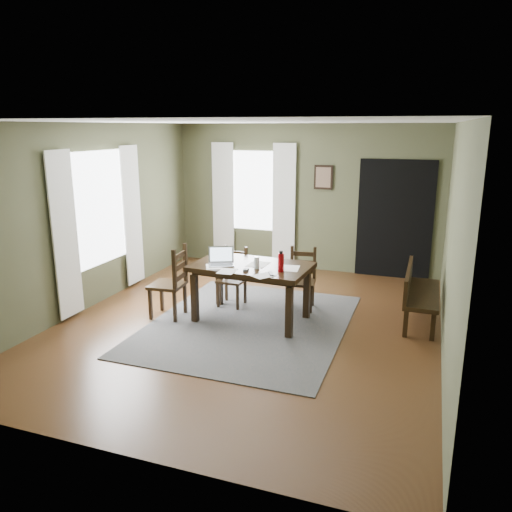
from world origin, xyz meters
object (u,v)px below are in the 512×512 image
at_px(dining_table, 251,272).
at_px(chair_back_left, 233,277).
at_px(water_bottle, 281,262).
at_px(chair_back_right, 302,279).
at_px(bench, 417,290).
at_px(laptop, 221,260).
at_px(chair_end, 171,283).

distance_m(dining_table, chair_back_left, 0.74).
distance_m(dining_table, water_bottle, 0.56).
height_order(chair_back_right, bench, chair_back_right).
distance_m(dining_table, laptop, 0.44).
xyz_separation_m(chair_back_right, laptop, (-0.94, -0.82, 0.42)).
bearing_deg(dining_table, laptop, -159.81).
bearing_deg(chair_end, water_bottle, 88.60).
distance_m(dining_table, bench, 2.30).
distance_m(chair_back_right, bench, 1.63).
distance_m(laptop, water_bottle, 0.88).
height_order(bench, water_bottle, water_bottle).
bearing_deg(bench, laptop, 107.75).
bearing_deg(bench, water_bottle, 117.66).
height_order(bench, laptop, laptop).
xyz_separation_m(chair_back_right, water_bottle, (-0.06, -0.88, 0.49)).
bearing_deg(chair_back_left, chair_end, -128.67).
bearing_deg(chair_end, chair_back_right, 115.87).
xyz_separation_m(chair_back_left, bench, (2.65, 0.21, 0.03)).
bearing_deg(chair_end, laptop, 98.11).
bearing_deg(chair_back_left, bench, 4.98).
bearing_deg(laptop, chair_back_right, 16.86).
relative_size(chair_back_right, bench, 0.66).
xyz_separation_m(dining_table, chair_back_left, (-0.47, 0.49, -0.27)).
relative_size(chair_back_left, water_bottle, 3.15).
relative_size(dining_table, chair_end, 1.59).
bearing_deg(chair_back_right, chair_end, -157.03).
xyz_separation_m(bench, water_bottle, (-1.70, -0.89, 0.47)).
relative_size(chair_back_left, laptop, 2.06).
height_order(dining_table, laptop, laptop).
bearing_deg(chair_back_right, dining_table, -135.69).
xyz_separation_m(bench, laptop, (-2.57, -0.82, 0.41)).
bearing_deg(laptop, chair_back_left, 73.25).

